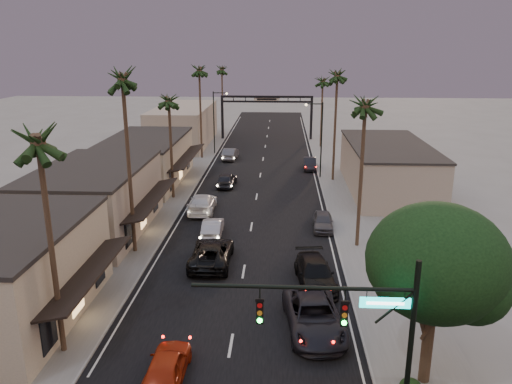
# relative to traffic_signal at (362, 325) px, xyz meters

# --- Properties ---
(ground) EXTENTS (200.00, 200.00, 0.00)m
(ground) POSITION_rel_traffic_signal_xyz_m (-5.69, 36.00, -5.08)
(ground) COLOR slate
(ground) RESTS_ON ground
(road) EXTENTS (14.00, 120.00, 0.02)m
(road) POSITION_rel_traffic_signal_xyz_m (-5.69, 41.00, -5.08)
(road) COLOR black
(road) RESTS_ON ground
(sidewalk_left) EXTENTS (5.00, 92.00, 0.12)m
(sidewalk_left) POSITION_rel_traffic_signal_xyz_m (-15.19, 48.00, -5.02)
(sidewalk_left) COLOR slate
(sidewalk_left) RESTS_ON ground
(sidewalk_right) EXTENTS (5.00, 92.00, 0.12)m
(sidewalk_right) POSITION_rel_traffic_signal_xyz_m (3.81, 48.00, -5.02)
(sidewalk_right) COLOR slate
(sidewalk_right) RESTS_ON ground
(storefront_near) EXTENTS (8.00, 12.00, 5.50)m
(storefront_near) POSITION_rel_traffic_signal_xyz_m (-18.69, 8.00, -2.33)
(storefront_near) COLOR tan
(storefront_near) RESTS_ON ground
(storefront_mid) EXTENTS (8.00, 14.00, 5.50)m
(storefront_mid) POSITION_rel_traffic_signal_xyz_m (-18.69, 22.00, -2.33)
(storefront_mid) COLOR gray
(storefront_mid) RESTS_ON ground
(storefront_far) EXTENTS (8.00, 16.00, 5.00)m
(storefront_far) POSITION_rel_traffic_signal_xyz_m (-18.69, 38.00, -2.58)
(storefront_far) COLOR tan
(storefront_far) RESTS_ON ground
(storefront_dist) EXTENTS (8.00, 20.00, 6.00)m
(storefront_dist) POSITION_rel_traffic_signal_xyz_m (-18.69, 61.00, -2.08)
(storefront_dist) COLOR gray
(storefront_dist) RESTS_ON ground
(building_right) EXTENTS (8.00, 18.00, 5.00)m
(building_right) POSITION_rel_traffic_signal_xyz_m (8.31, 36.00, -2.58)
(building_right) COLOR gray
(building_right) RESTS_ON ground
(traffic_signal) EXTENTS (8.51, 0.22, 7.80)m
(traffic_signal) POSITION_rel_traffic_signal_xyz_m (0.00, 0.00, 0.00)
(traffic_signal) COLOR black
(traffic_signal) RESTS_ON ground
(corner_tree) EXTENTS (6.20, 6.20, 8.80)m
(corner_tree) POSITION_rel_traffic_signal_xyz_m (3.79, 3.45, 0.90)
(corner_tree) COLOR #38281C
(corner_tree) RESTS_ON ground
(arch) EXTENTS (15.20, 0.40, 7.27)m
(arch) POSITION_rel_traffic_signal_xyz_m (-5.69, 66.00, 0.45)
(arch) COLOR black
(arch) RESTS_ON ground
(streetlight_right) EXTENTS (2.13, 0.30, 9.00)m
(streetlight_right) POSITION_rel_traffic_signal_xyz_m (1.23, 41.00, 0.25)
(streetlight_right) COLOR black
(streetlight_right) RESTS_ON ground
(streetlight_left) EXTENTS (2.13, 0.30, 9.00)m
(streetlight_left) POSITION_rel_traffic_signal_xyz_m (-12.61, 54.00, 0.25)
(streetlight_left) COLOR black
(streetlight_left) RESTS_ON ground
(palm_la) EXTENTS (3.20, 3.20, 13.20)m
(palm_la) POSITION_rel_traffic_signal_xyz_m (-14.29, 5.00, 6.36)
(palm_la) COLOR #38281C
(palm_la) RESTS_ON ground
(palm_lb) EXTENTS (3.20, 3.20, 15.20)m
(palm_lb) POSITION_rel_traffic_signal_xyz_m (-14.29, 18.00, 8.30)
(palm_lb) COLOR #38281C
(palm_lb) RESTS_ON ground
(palm_lc) EXTENTS (3.20, 3.20, 12.20)m
(palm_lc) POSITION_rel_traffic_signal_xyz_m (-14.29, 32.00, 5.39)
(palm_lc) COLOR #38281C
(palm_lc) RESTS_ON ground
(palm_ld) EXTENTS (3.20, 3.20, 14.20)m
(palm_ld) POSITION_rel_traffic_signal_xyz_m (-14.29, 51.00, 7.33)
(palm_ld) COLOR #38281C
(palm_ld) RESTS_ON ground
(palm_ra) EXTENTS (3.20, 3.20, 13.20)m
(palm_ra) POSITION_rel_traffic_signal_xyz_m (2.91, 20.00, 6.36)
(palm_ra) COLOR #38281C
(palm_ra) RESTS_ON ground
(palm_rb) EXTENTS (3.20, 3.20, 14.20)m
(palm_rb) POSITION_rel_traffic_signal_xyz_m (2.91, 40.00, 7.33)
(palm_rb) COLOR #38281C
(palm_rb) RESTS_ON ground
(palm_rc) EXTENTS (3.20, 3.20, 12.20)m
(palm_rc) POSITION_rel_traffic_signal_xyz_m (2.91, 60.00, 5.39)
(palm_rc) COLOR #38281C
(palm_rc) RESTS_ON ground
(palm_far) EXTENTS (3.20, 3.20, 13.20)m
(palm_far) POSITION_rel_traffic_signal_xyz_m (-13.99, 74.00, 6.36)
(palm_far) COLOR #38281C
(palm_far) RESTS_ON ground
(oncoming_red) EXTENTS (1.82, 4.51, 1.53)m
(oncoming_red) POSITION_rel_traffic_signal_xyz_m (-8.42, 3.00, -4.31)
(oncoming_red) COLOR #9F240B
(oncoming_red) RESTS_ON ground
(oncoming_pickup) EXTENTS (2.82, 6.12, 1.70)m
(oncoming_pickup) POSITION_rel_traffic_signal_xyz_m (-8.10, 16.20, -4.23)
(oncoming_pickup) COLOR black
(oncoming_pickup) RESTS_ON ground
(oncoming_silver) EXTENTS (1.70, 4.48, 1.46)m
(oncoming_silver) POSITION_rel_traffic_signal_xyz_m (-8.77, 21.70, -4.35)
(oncoming_silver) COLOR #9B9AA0
(oncoming_silver) RESTS_ON ground
(oncoming_white) EXTENTS (2.49, 5.87, 1.69)m
(oncoming_white) POSITION_rel_traffic_signal_xyz_m (-10.60, 27.92, -4.24)
(oncoming_white) COLOR silver
(oncoming_white) RESTS_ON ground
(oncoming_dgrey) EXTENTS (2.14, 4.75, 1.58)m
(oncoming_dgrey) POSITION_rel_traffic_signal_xyz_m (-9.24, 36.84, -4.29)
(oncoming_dgrey) COLOR black
(oncoming_dgrey) RESTS_ON ground
(oncoming_grey_far) EXTENTS (2.00, 4.95, 1.60)m
(oncoming_grey_far) POSITION_rel_traffic_signal_xyz_m (-10.26, 50.51, -4.28)
(oncoming_grey_far) COLOR #4F5054
(oncoming_grey_far) RESTS_ON ground
(curbside_near) EXTENTS (3.65, 6.69, 1.78)m
(curbside_near) POSITION_rel_traffic_signal_xyz_m (-1.22, 7.73, -4.19)
(curbside_near) COLOR black
(curbside_near) RESTS_ON ground
(curbside_black) EXTENTS (2.92, 5.89, 1.64)m
(curbside_black) POSITION_rel_traffic_signal_xyz_m (-0.80, 13.23, -4.26)
(curbside_black) COLOR black
(curbside_black) RESTS_ON ground
(curbside_grey) EXTENTS (1.85, 4.26, 1.43)m
(curbside_grey) POSITION_rel_traffic_signal_xyz_m (0.51, 23.77, -4.37)
(curbside_grey) COLOR #414146
(curbside_grey) RESTS_ON ground
(curbside_far) EXTENTS (1.68, 4.45, 1.45)m
(curbside_far) POSITION_rel_traffic_signal_xyz_m (0.51, 45.43, -4.36)
(curbside_far) COLOR black
(curbside_far) RESTS_ON ground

